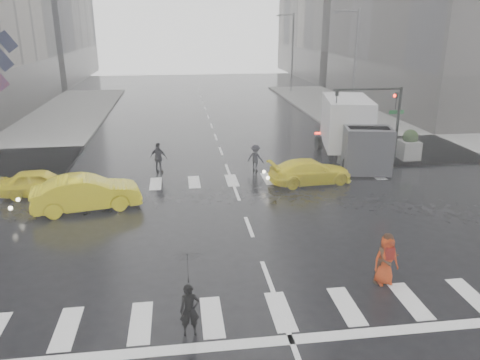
{
  "coord_description": "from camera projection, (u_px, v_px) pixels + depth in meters",
  "views": [
    {
      "loc": [
        -2.74,
        -17.4,
        7.98
      ],
      "look_at": [
        -0.1,
        2.0,
        1.37
      ],
      "focal_mm": 35.0,
      "sensor_mm": 36.0,
      "label": 1
    }
  ],
  "objects": [
    {
      "name": "taxi_front",
      "position": [
        40.0,
        182.0,
        22.58
      ],
      "size": [
        3.84,
        1.77,
        1.27
      ],
      "primitive_type": "imported",
      "rotation": [
        0.0,
        0.0,
        1.64
      ],
      "color": "#FFEA0D",
      "rests_on": "ground"
    },
    {
      "name": "traffic_signal_pole",
      "position": [
        383.0,
        110.0,
        26.87
      ],
      "size": [
        4.45,
        0.42,
        4.5
      ],
      "color": "black",
      "rests_on": "ground"
    },
    {
      "name": "pedestrian_far_b",
      "position": [
        256.0,
        158.0,
        26.21
      ],
      "size": [
        1.12,
        0.99,
        1.52
      ],
      "primitive_type": "imported",
      "rotation": [
        0.0,
        0.0,
        2.57
      ],
      "color": "black",
      "rests_on": "ground"
    },
    {
      "name": "planter_mid",
      "position": [
        378.0,
        146.0,
        27.76
      ],
      "size": [
        1.1,
        1.1,
        1.8
      ],
      "color": "gray",
      "rests_on": "ground"
    },
    {
      "name": "taxi_rear",
      "position": [
        310.0,
        171.0,
        24.27
      ],
      "size": [
        4.02,
        2.21,
        1.26
      ],
      "primitive_type": "imported",
      "rotation": [
        0.0,
        0.0,
        1.69
      ],
      "color": "#FFEA0D",
      "rests_on": "ground"
    },
    {
      "name": "street_lamp_near",
      "position": [
        353.0,
        64.0,
        35.93
      ],
      "size": [
        2.15,
        0.22,
        9.0
      ],
      "color": "#59595B",
      "rests_on": "ground"
    },
    {
      "name": "ground",
      "position": [
        249.0,
        227.0,
        19.23
      ],
      "size": [
        120.0,
        120.0,
        0.0
      ],
      "primitive_type": "plane",
      "color": "black",
      "rests_on": "ground"
    },
    {
      "name": "pedestrian_brown",
      "position": [
        387.0,
        259.0,
        14.85
      ],
      "size": [
        0.99,
        0.86,
        1.72
      ],
      "primitive_type": "imported",
      "rotation": [
        0.0,
        0.0,
        0.29
      ],
      "color": "#442918",
      "rests_on": "ground"
    },
    {
      "name": "street_lamp_far",
      "position": [
        291.0,
        50.0,
        54.71
      ],
      "size": [
        2.15,
        0.22,
        9.0
      ],
      "color": "#59595B",
      "rests_on": "ground"
    },
    {
      "name": "planter_east",
      "position": [
        409.0,
        145.0,
        28.02
      ],
      "size": [
        1.1,
        1.1,
        1.8
      ],
      "color": "gray",
      "rests_on": "ground"
    },
    {
      "name": "pedestrian_orange",
      "position": [
        386.0,
        260.0,
        14.82
      ],
      "size": [
        0.83,
        0.56,
        1.65
      ],
      "rotation": [
        0.0,
        0.0,
        0.04
      ],
      "color": "red",
      "rests_on": "ground"
    },
    {
      "name": "road_markings",
      "position": [
        249.0,
        227.0,
        19.23
      ],
      "size": [
        18.0,
        48.0,
        0.01
      ],
      "primitive_type": null,
      "color": "silver",
      "rests_on": "ground"
    },
    {
      "name": "pedestrian_black",
      "position": [
        188.0,
        279.0,
        12.1
      ],
      "size": [
        1.03,
        1.05,
        2.43
      ],
      "rotation": [
        0.0,
        0.0,
        0.07
      ],
      "color": "black",
      "rests_on": "ground"
    },
    {
      "name": "pedestrian_far_a",
      "position": [
        159.0,
        158.0,
        25.86
      ],
      "size": [
        1.17,
        0.98,
        1.72
      ],
      "primitive_type": "imported",
      "rotation": [
        0.0,
        0.0,
        2.72
      ],
      "color": "black",
      "rests_on": "ground"
    },
    {
      "name": "sidewalk_ne",
      "position": [
        452.0,
        124.0,
        38.12
      ],
      "size": [
        35.0,
        35.0,
        0.15
      ],
      "primitive_type": "cube",
      "color": "gray",
      "rests_on": "ground"
    },
    {
      "name": "box_truck",
      "position": [
        351.0,
        129.0,
        27.75
      ],
      "size": [
        2.59,
        6.9,
        3.66
      ],
      "rotation": [
        0.0,
        0.0,
        -0.21
      ],
      "color": "silver",
      "rests_on": "ground"
    },
    {
      "name": "taxi_mid",
      "position": [
        87.0,
        193.0,
        20.81
      ],
      "size": [
        4.92,
        2.57,
        1.54
      ],
      "primitive_type": "imported",
      "rotation": [
        0.0,
        0.0,
        1.78
      ],
      "color": "#FFEA0D",
      "rests_on": "ground"
    },
    {
      "name": "planter_west",
      "position": [
        345.0,
        148.0,
        27.51
      ],
      "size": [
        1.1,
        1.1,
        1.8
      ],
      "color": "gray",
      "rests_on": "ground"
    }
  ]
}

